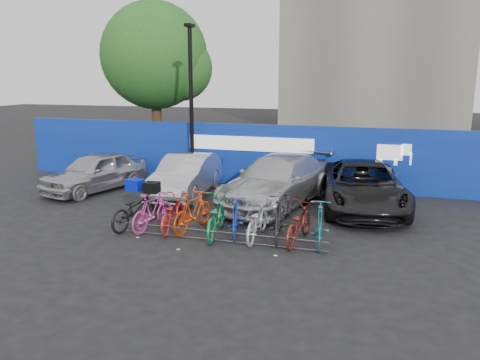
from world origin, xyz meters
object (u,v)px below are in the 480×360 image
at_px(lamppost, 191,101).
at_px(car_2, 277,180).
at_px(bike_4, 215,217).
at_px(car_1, 186,176).
at_px(bike_8, 298,223).
at_px(bike_7, 279,219).
at_px(tree, 159,58).
at_px(bike_1, 153,211).
at_px(bike_2, 172,213).
at_px(car_3, 363,186).
at_px(car_0, 95,172).
at_px(bike_rack, 219,236).
at_px(bike_0, 136,209).
at_px(bike_3, 193,212).
at_px(bike_6, 257,220).
at_px(bike_5, 235,217).
at_px(bike_9, 320,224).

bearing_deg(lamppost, car_2, -26.20).
bearing_deg(bike_4, car_1, -65.08).
distance_m(lamppost, bike_8, 7.96).
bearing_deg(bike_7, tree, -59.03).
xyz_separation_m(bike_1, bike_2, (0.54, 0.14, -0.05)).
height_order(car_3, bike_2, car_3).
height_order(car_2, bike_4, car_2).
relative_size(car_0, bike_8, 2.20).
distance_m(tree, car_3, 12.73).
height_order(car_1, bike_1, car_1).
distance_m(bike_rack, bike_2, 1.72).
distance_m(bike_0, bike_4, 2.41).
relative_size(tree, car_0, 1.83).
xyz_separation_m(lamppost, bike_3, (2.21, -5.35, -2.72)).
distance_m(car_1, bike_3, 4.03).
xyz_separation_m(car_0, bike_2, (4.70, -3.40, -0.24)).
bearing_deg(bike_6, bike_2, -0.88).
height_order(tree, car_2, tree).
xyz_separation_m(bike_2, bike_4, (1.32, -0.13, 0.05)).
distance_m(car_2, bike_2, 4.18).
height_order(car_1, car_2, car_2).
bearing_deg(bike_6, car_1, -46.07).
relative_size(lamppost, bike_4, 3.00).
height_order(car_2, bike_1, car_2).
distance_m(bike_rack, bike_0, 2.75).
bearing_deg(bike_3, tree, -48.89).
relative_size(tree, lamppost, 1.28).
bearing_deg(bike_8, bike_4, 11.32).
xyz_separation_m(bike_rack, bike_8, (1.95, 0.60, 0.35)).
distance_m(tree, lamppost, 6.14).
distance_m(tree, bike_3, 12.41).
xyz_separation_m(car_1, bike_5, (2.98, -3.66, -0.22)).
relative_size(bike_rack, car_1, 1.26).
distance_m(car_2, bike_7, 3.58).
distance_m(car_1, car_2, 3.37).
relative_size(bike_0, bike_2, 1.10).
bearing_deg(car_3, car_0, 174.04).
bearing_deg(bike_3, bike_8, -169.84).
height_order(bike_7, bike_9, bike_7).
distance_m(bike_2, bike_5, 1.82).
xyz_separation_m(bike_2, bike_7, (3.00, 0.05, 0.09)).
bearing_deg(bike_8, bike_3, 6.43).
height_order(bike_2, bike_5, bike_5).
relative_size(bike_4, bike_9, 1.11).
distance_m(car_3, bike_8, 4.01).
bearing_deg(bike_rack, bike_4, 120.41).
relative_size(car_1, car_3, 0.82).
xyz_separation_m(bike_3, bike_5, (1.23, -0.03, -0.04)).
distance_m(lamppost, bike_3, 6.40).
bearing_deg(bike_5, bike_1, -9.29).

